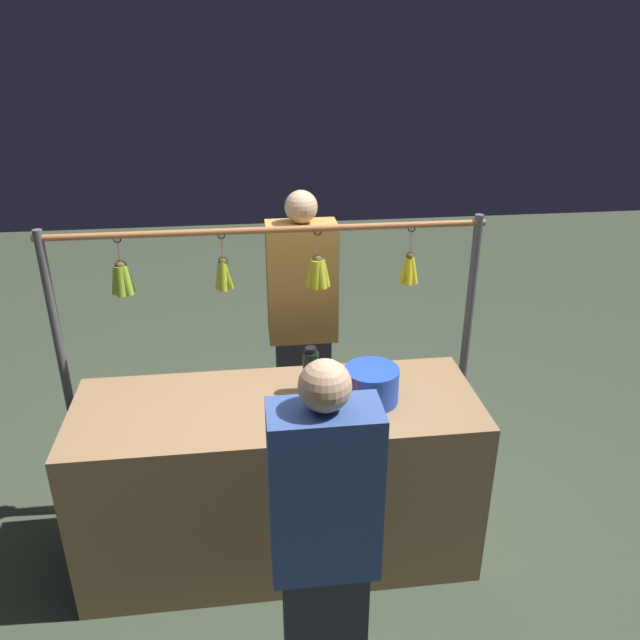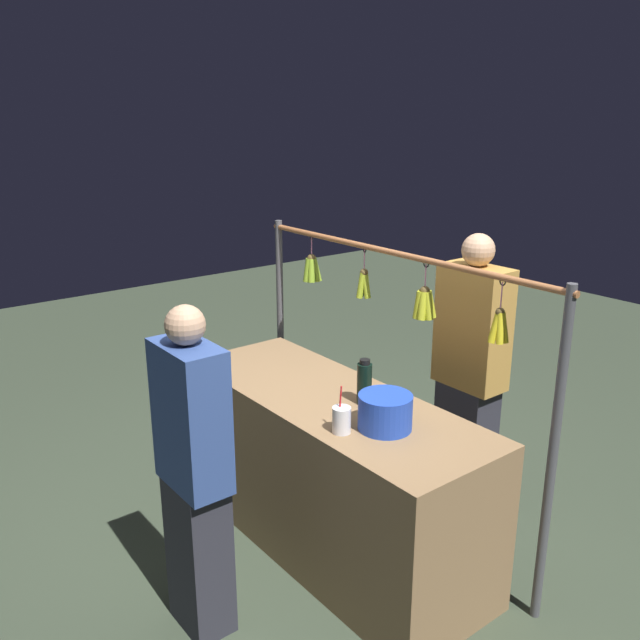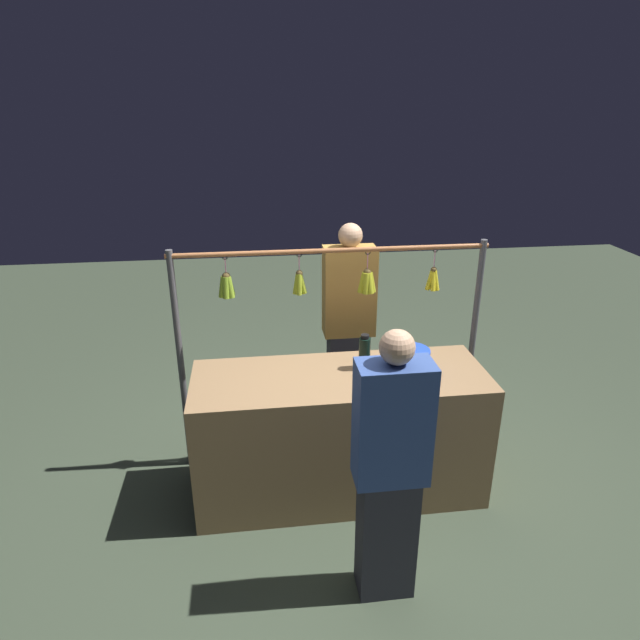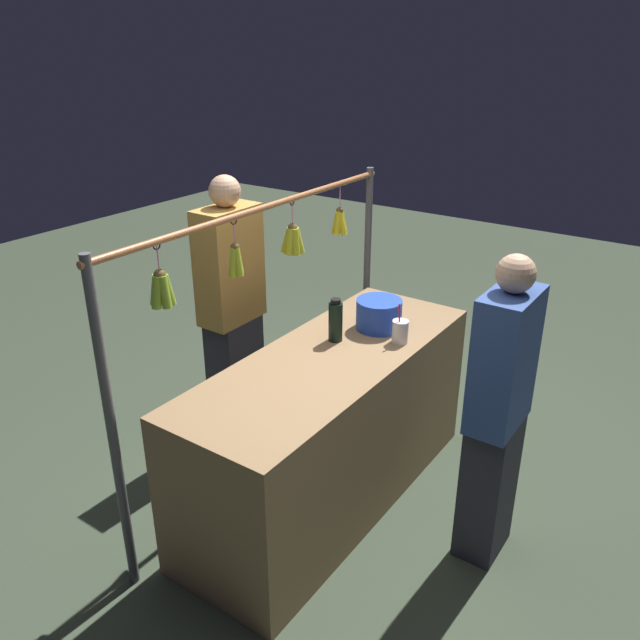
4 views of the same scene
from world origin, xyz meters
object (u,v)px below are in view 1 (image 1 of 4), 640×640
(drink_cup, at_px, (358,412))
(customer_person, at_px, (324,557))
(blue_bucket, at_px, (371,385))
(vendor_person, at_px, (303,332))
(water_bottle, at_px, (311,371))

(drink_cup, xyz_separation_m, customer_person, (0.23, 0.63, -0.17))
(customer_person, bearing_deg, blue_bucket, -111.62)
(blue_bucket, distance_m, vendor_person, 0.92)
(drink_cup, xyz_separation_m, vendor_person, (0.14, -1.06, -0.12))
(water_bottle, height_order, customer_person, customer_person)
(blue_bucket, xyz_separation_m, drink_cup, (0.09, 0.18, -0.02))
(water_bottle, height_order, vendor_person, vendor_person)
(drink_cup, bearing_deg, water_bottle, -59.28)
(blue_bucket, bearing_deg, drink_cup, 63.02)
(blue_bucket, relative_size, drink_cup, 1.14)
(drink_cup, distance_m, vendor_person, 1.08)
(water_bottle, relative_size, customer_person, 0.15)
(drink_cup, relative_size, vendor_person, 0.13)
(water_bottle, bearing_deg, customer_person, 86.50)
(vendor_person, bearing_deg, water_bottle, 87.30)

